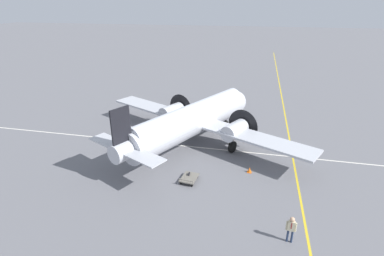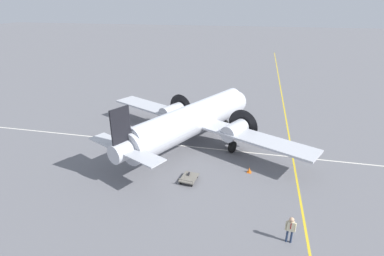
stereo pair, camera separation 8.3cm
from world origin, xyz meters
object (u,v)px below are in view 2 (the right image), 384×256
(airliner_main, at_px, (195,119))
(suitcase_near_door, at_px, (189,176))
(baggage_cart, at_px, (189,178))
(traffic_cone, at_px, (249,170))
(crew_foreground, at_px, (291,227))

(airliner_main, relative_size, suitcase_near_door, 42.30)
(airliner_main, xyz_separation_m, suitcase_near_door, (6.44, 0.89, -2.37))
(suitcase_near_door, xyz_separation_m, baggage_cart, (0.38, 0.10, 0.04))
(baggage_cart, bearing_deg, traffic_cone, -56.04)
(airliner_main, xyz_separation_m, traffic_cone, (4.47, 5.57, -2.39))
(suitcase_near_door, distance_m, baggage_cart, 0.40)
(crew_foreground, relative_size, baggage_cart, 0.99)
(suitcase_near_door, bearing_deg, crew_foreground, 53.57)
(traffic_cone, bearing_deg, baggage_cart, -62.79)
(crew_foreground, relative_size, traffic_cone, 3.67)
(crew_foreground, bearing_deg, traffic_cone, -63.91)
(airliner_main, relative_size, baggage_cart, 12.15)
(suitcase_near_door, relative_size, traffic_cone, 1.07)
(crew_foreground, bearing_deg, baggage_cart, -28.39)
(crew_foreground, xyz_separation_m, traffic_cone, (-7.36, -2.63, -0.86))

